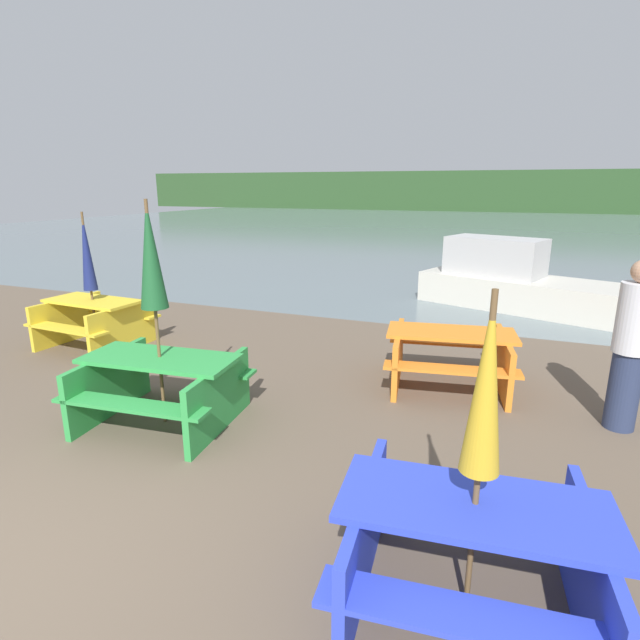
{
  "coord_description": "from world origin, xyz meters",
  "views": [
    {
      "loc": [
        3.25,
        -1.61,
        2.55
      ],
      "look_at": [
        0.95,
        4.23,
        0.85
      ],
      "focal_mm": 28.0,
      "sensor_mm": 36.0,
      "label": 1
    }
  ],
  "objects_px": {
    "picnic_table_green": "(162,383)",
    "picnic_table_yellow": "(95,319)",
    "person": "(631,347)",
    "boat": "(519,283)",
    "picnic_table_blue": "(471,546)",
    "picnic_table_orange": "(450,353)",
    "umbrella_gold": "(486,388)",
    "umbrella_navy": "(87,253)",
    "umbrella_darkgreen": "(151,257)"
  },
  "relations": [
    {
      "from": "picnic_table_blue",
      "to": "picnic_table_orange",
      "type": "height_order",
      "value": "picnic_table_blue"
    },
    {
      "from": "picnic_table_green",
      "to": "umbrella_navy",
      "type": "height_order",
      "value": "umbrella_navy"
    },
    {
      "from": "boat",
      "to": "person",
      "type": "relative_size",
      "value": 2.57
    },
    {
      "from": "picnic_table_green",
      "to": "umbrella_navy",
      "type": "xyz_separation_m",
      "value": [
        -2.8,
        1.83,
        1.07
      ]
    },
    {
      "from": "picnic_table_green",
      "to": "person",
      "type": "relative_size",
      "value": 0.97
    },
    {
      "from": "boat",
      "to": "person",
      "type": "height_order",
      "value": "person"
    },
    {
      "from": "umbrella_darkgreen",
      "to": "boat",
      "type": "bearing_deg",
      "value": 63.42
    },
    {
      "from": "umbrella_darkgreen",
      "to": "umbrella_navy",
      "type": "height_order",
      "value": "umbrella_darkgreen"
    },
    {
      "from": "boat",
      "to": "picnic_table_orange",
      "type": "bearing_deg",
      "value": -79.42
    },
    {
      "from": "picnic_table_blue",
      "to": "boat",
      "type": "xyz_separation_m",
      "value": [
        0.21,
        8.6,
        0.08
      ]
    },
    {
      "from": "picnic_table_green",
      "to": "person",
      "type": "xyz_separation_m",
      "value": [
        4.68,
        1.69,
        0.46
      ]
    },
    {
      "from": "picnic_table_blue",
      "to": "picnic_table_yellow",
      "type": "xyz_separation_m",
      "value": [
        -6.2,
        3.23,
        0.0
      ]
    },
    {
      "from": "picnic_table_green",
      "to": "boat",
      "type": "bearing_deg",
      "value": 63.42
    },
    {
      "from": "umbrella_darkgreen",
      "to": "umbrella_navy",
      "type": "bearing_deg",
      "value": 146.78
    },
    {
      "from": "person",
      "to": "boat",
      "type": "bearing_deg",
      "value": 101.14
    },
    {
      "from": "umbrella_darkgreen",
      "to": "boat",
      "type": "distance_m",
      "value": 8.15
    },
    {
      "from": "umbrella_darkgreen",
      "to": "umbrella_navy",
      "type": "distance_m",
      "value": 3.36
    },
    {
      "from": "umbrella_darkgreen",
      "to": "person",
      "type": "bearing_deg",
      "value": 19.84
    },
    {
      "from": "picnic_table_blue",
      "to": "umbrella_darkgreen",
      "type": "distance_m",
      "value": 3.93
    },
    {
      "from": "picnic_table_orange",
      "to": "boat",
      "type": "bearing_deg",
      "value": 80.87
    },
    {
      "from": "picnic_table_yellow",
      "to": "umbrella_gold",
      "type": "bearing_deg",
      "value": -27.57
    },
    {
      "from": "umbrella_navy",
      "to": "person",
      "type": "xyz_separation_m",
      "value": [
        7.49,
        -0.14,
        -0.6
      ]
    },
    {
      "from": "umbrella_darkgreen",
      "to": "umbrella_gold",
      "type": "distance_m",
      "value": 3.69
    },
    {
      "from": "picnic_table_green",
      "to": "person",
      "type": "distance_m",
      "value": 5.0
    },
    {
      "from": "umbrella_darkgreen",
      "to": "person",
      "type": "relative_size",
      "value": 1.32
    },
    {
      "from": "picnic_table_orange",
      "to": "picnic_table_green",
      "type": "bearing_deg",
      "value": -141.71
    },
    {
      "from": "picnic_table_yellow",
      "to": "boat",
      "type": "bearing_deg",
      "value": 39.95
    },
    {
      "from": "umbrella_navy",
      "to": "boat",
      "type": "height_order",
      "value": "umbrella_navy"
    },
    {
      "from": "picnic_table_yellow",
      "to": "umbrella_darkgreen",
      "type": "bearing_deg",
      "value": -33.22
    },
    {
      "from": "umbrella_navy",
      "to": "person",
      "type": "bearing_deg",
      "value": -1.1
    },
    {
      "from": "picnic_table_orange",
      "to": "umbrella_navy",
      "type": "xyz_separation_m",
      "value": [
        -5.6,
        -0.38,
        1.08
      ]
    },
    {
      "from": "umbrella_navy",
      "to": "person",
      "type": "relative_size",
      "value": 1.18
    },
    {
      "from": "picnic_table_green",
      "to": "picnic_table_yellow",
      "type": "distance_m",
      "value": 3.35
    },
    {
      "from": "boat",
      "to": "umbrella_gold",
      "type": "bearing_deg",
      "value": -71.66
    },
    {
      "from": "picnic_table_orange",
      "to": "umbrella_gold",
      "type": "distance_m",
      "value": 3.8
    },
    {
      "from": "picnic_table_green",
      "to": "picnic_table_yellow",
      "type": "xyz_separation_m",
      "value": [
        -2.8,
        1.83,
        -0.0
      ]
    },
    {
      "from": "picnic_table_yellow",
      "to": "person",
      "type": "bearing_deg",
      "value": -1.1
    },
    {
      "from": "umbrella_navy",
      "to": "picnic_table_yellow",
      "type": "bearing_deg",
      "value": -75.96
    },
    {
      "from": "picnic_table_blue",
      "to": "umbrella_navy",
      "type": "bearing_deg",
      "value": 152.43
    },
    {
      "from": "picnic_table_green",
      "to": "picnic_table_yellow",
      "type": "bearing_deg",
      "value": 146.78
    },
    {
      "from": "boat",
      "to": "picnic_table_green",
      "type": "bearing_deg",
      "value": -96.87
    },
    {
      "from": "picnic_table_yellow",
      "to": "umbrella_gold",
      "type": "relative_size",
      "value": 0.8
    },
    {
      "from": "picnic_table_blue",
      "to": "person",
      "type": "bearing_deg",
      "value": 67.35
    },
    {
      "from": "picnic_table_yellow",
      "to": "umbrella_navy",
      "type": "xyz_separation_m",
      "value": [
        -0.0,
        0.0,
        1.07
      ]
    },
    {
      "from": "picnic_table_yellow",
      "to": "umbrella_navy",
      "type": "bearing_deg",
      "value": 104.04
    },
    {
      "from": "umbrella_gold",
      "to": "umbrella_navy",
      "type": "relative_size",
      "value": 0.94
    },
    {
      "from": "picnic_table_yellow",
      "to": "picnic_table_orange",
      "type": "height_order",
      "value": "picnic_table_yellow"
    },
    {
      "from": "picnic_table_orange",
      "to": "boat",
      "type": "height_order",
      "value": "boat"
    },
    {
      "from": "umbrella_gold",
      "to": "umbrella_navy",
      "type": "height_order",
      "value": "umbrella_navy"
    },
    {
      "from": "picnic_table_green",
      "to": "umbrella_darkgreen",
      "type": "relative_size",
      "value": 0.74
    }
  ]
}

